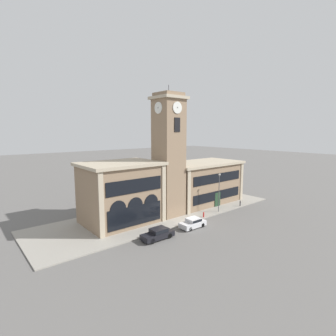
{
  "coord_description": "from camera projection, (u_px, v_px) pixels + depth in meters",
  "views": [
    {
      "loc": [
        -27.41,
        -27.75,
        14.2
      ],
      "look_at": [
        -1.83,
        3.1,
        8.47
      ],
      "focal_mm": 28.0,
      "sensor_mm": 36.0,
      "label": 1
    }
  ],
  "objects": [
    {
      "name": "street_lamp",
      "position": [
        219.0,
        187.0,
        45.3
      ],
      "size": [
        0.36,
        0.36,
        6.74
      ],
      "color": "#4C4C51",
      "rests_on": "sidewalk_kerb"
    },
    {
      "name": "parked_car_mid",
      "position": [
        193.0,
        223.0,
        38.62
      ],
      "size": [
        4.09,
        1.89,
        1.41
      ],
      "rotation": [
        0.0,
        0.0,
        3.12
      ],
      "color": "silver",
      "rests_on": "ground_plane"
    },
    {
      "name": "parked_car_near",
      "position": [
        158.0,
        233.0,
        34.5
      ],
      "size": [
        4.52,
        1.86,
        1.46
      ],
      "rotation": [
        0.0,
        0.0,
        3.12
      ],
      "color": "black",
      "rests_on": "ground_plane"
    },
    {
      "name": "bollard",
      "position": [
        240.0,
        203.0,
        49.21
      ],
      "size": [
        0.18,
        0.18,
        1.06
      ],
      "color": "black",
      "rests_on": "sidewalk_kerb"
    },
    {
      "name": "town_hall_right_wing",
      "position": [
        201.0,
        182.0,
        51.81
      ],
      "size": [
        16.37,
        8.95,
        8.12
      ],
      "color": "#897056",
      "rests_on": "ground_plane"
    },
    {
      "name": "sidewalk_kerb",
      "position": [
        163.0,
        213.0,
        45.55
      ],
      "size": [
        44.02,
        13.34,
        0.15
      ],
      "color": "gray",
      "rests_on": "ground_plane"
    },
    {
      "name": "ground_plane",
      "position": [
        190.0,
        223.0,
        40.48
      ],
      "size": [
        300.0,
        300.0,
        0.0
      ],
      "primitive_type": "plane",
      "color": "#605E5B"
    },
    {
      "name": "fire_hydrant",
      "position": [
        204.0,
        215.0,
        42.89
      ],
      "size": [
        0.22,
        0.22,
        0.87
      ],
      "color": "red",
      "rests_on": "sidewalk_kerb"
    },
    {
      "name": "town_hall_left_wing",
      "position": [
        121.0,
        193.0,
        40.3
      ],
      "size": [
        11.79,
        8.95,
        9.45
      ],
      "color": "#897056",
      "rests_on": "ground_plane"
    },
    {
      "name": "clock_tower",
      "position": [
        169.0,
        156.0,
        42.96
      ],
      "size": [
        4.79,
        4.79,
        21.38
      ],
      "color": "#897056",
      "rests_on": "ground_plane"
    }
  ]
}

